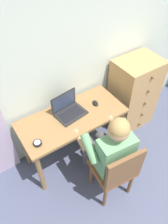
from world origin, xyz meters
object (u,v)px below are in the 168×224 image
object	(u,v)px
chair	(116,170)
laptop	(68,109)
desk	(72,123)
desk_clock	(37,143)
dresser	(133,94)
person_seated	(108,147)
computer_mouse	(95,103)

from	to	relation	value
chair	laptop	distance (m)	0.86
desk	desk_clock	bearing A→B (deg)	-164.47
chair	desk_clock	bearing A→B (deg)	135.12
dresser	laptop	distance (m)	1.09
person_seated	desk_clock	size ratio (longest dim) A/B	13.43
person_seated	laptop	world-z (taller)	person_seated
chair	person_seated	size ratio (longest dim) A/B	0.74
dresser	computer_mouse	size ratio (longest dim) A/B	10.77
computer_mouse	chair	bearing A→B (deg)	-96.34
dresser	chair	world-z (taller)	dresser
chair	computer_mouse	bearing A→B (deg)	71.19
chair	desk_clock	distance (m)	0.87
dresser	computer_mouse	distance (m)	0.75
computer_mouse	dresser	bearing A→B (deg)	16.32
dresser	person_seated	xyz separation A→B (m)	(-0.95, -0.61, 0.14)
chair	laptop	xyz separation A→B (m)	(-0.09, 0.80, 0.29)
person_seated	computer_mouse	bearing A→B (deg)	67.28
desk	person_seated	world-z (taller)	person_seated
desk	desk_clock	world-z (taller)	desk_clock
chair	laptop	bearing A→B (deg)	96.53
person_seated	laptop	bearing A→B (deg)	100.09
person_seated	computer_mouse	size ratio (longest dim) A/B	12.09
person_seated	laptop	size ratio (longest dim) A/B	3.26
desk_clock	person_seated	bearing A→B (deg)	-33.61
desk	dresser	distance (m)	1.06
desk	laptop	world-z (taller)	laptop
desk	desk_clock	size ratio (longest dim) A/B	13.93
dresser	desk_clock	size ratio (longest dim) A/B	11.97
person_seated	dresser	bearing A→B (deg)	32.75
dresser	computer_mouse	world-z (taller)	dresser
desk	person_seated	bearing A→B (deg)	-78.43
person_seated	desk_clock	distance (m)	0.73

